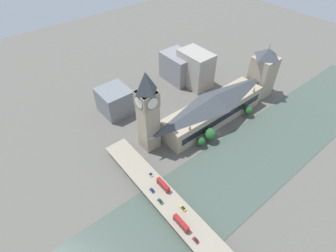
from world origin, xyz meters
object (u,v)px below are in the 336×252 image
Objects in this scene: double_decker_bus_mid at (181,223)px; victoria_tower at (263,72)px; car_northbound_mid at (183,208)px; parliament_hall at (214,108)px; clock_tower at (148,110)px; double_decker_bus_lead at (163,185)px; road_bridge at (177,213)px; car_northbound_lead at (160,201)px; car_northbound_tail at (152,190)px; car_southbound_lead at (151,174)px; car_southbound_mid at (196,240)px.

victoria_tower is at bearing -69.11° from double_decker_bus_mid.
parliament_hall is at bearing -57.57° from car_northbound_mid.
parliament_hall is 101.97m from double_decker_bus_mid.
clock_tower is 51.24m from double_decker_bus_lead.
parliament_hall is 0.67× the size of road_bridge.
parliament_hall is 92.70m from car_northbound_lead.
road_bridge is 21.40m from car_northbound_tail.
parliament_hall is 63.48m from clock_tower.
double_decker_bus_lead reaches higher than car_northbound_tail.
double_decker_bus_lead is 27.68m from double_decker_bus_mid.
road_bridge is 12.47m from car_northbound_lead.
car_southbound_mid is (-51.08, 7.04, 0.04)m from car_southbound_lead.
parliament_hall is at bearing -68.96° from double_decker_bus_lead.
double_decker_bus_lead is (-29.62, 76.98, -4.91)m from parliament_hall.
double_decker_bus_mid reaches higher than double_decker_bus_lead.
clock_tower is at bearing -29.16° from car_northbound_lead.
double_decker_bus_mid is 3.02× the size of car_northbound_tail.
road_bridge is 13.11× the size of double_decker_bus_lead.
parliament_hall is 22.08× the size of car_northbound_lead.
car_northbound_mid is at bearing -179.63° from car_southbound_lead.
car_southbound_mid is (-19.37, 3.49, 1.76)m from road_bridge.
car_northbound_mid reaches higher than road_bridge.
double_decker_bus_mid is 11.87m from car_southbound_mid.
parliament_hall is 88.70m from car_northbound_tail.
double_decker_bus_lead is 13.07m from car_southbound_lead.
clock_tower is 121.81m from victoria_tower.
car_northbound_mid is 22.82m from car_northbound_tail.
double_decker_bus_mid reaches higher than road_bridge.
victoria_tower is 4.31× the size of double_decker_bus_mid.
victoria_tower is at bearing -79.40° from car_northbound_tail.
double_decker_bus_mid is 19.54m from car_northbound_lead.
car_northbound_mid is 20.05m from car_southbound_mid.
double_decker_bus_mid is at bearing 123.42° from parliament_hall.
clock_tower is 43.52m from car_southbound_lead.
car_northbound_lead is 31.11m from car_southbound_mid.
car_northbound_tail is (2.30, 7.13, -1.99)m from double_decker_bus_lead.
car_northbound_tail is 1.00× the size of car_southbound_mid.
clock_tower is 1.30× the size of victoria_tower.
car_southbound_lead is at bearing 96.85° from victoria_tower.
car_northbound_lead is (11.74, 3.85, 1.68)m from road_bridge.
clock_tower reaches higher than victoria_tower.
double_decker_bus_lead reaches higher than road_bridge.
double_decker_bus_lead is at bearing -12.09° from road_bridge.
victoria_tower reaches higher than car_northbound_tail.
parliament_hall is 8.82× the size of double_decker_bus_lead.
car_northbound_tail is 40.47m from car_southbound_mid.
car_southbound_lead is at bearing -6.39° from road_bridge.
car_northbound_mid is 1.10× the size of car_northbound_tail.
victoria_tower is (0.05, -62.07, 10.02)m from parliament_hall.
double_decker_bus_lead is at bearing -16.88° from double_decker_bus_mid.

